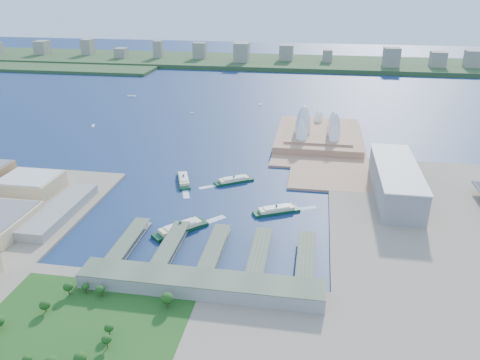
% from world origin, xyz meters
% --- Properties ---
extents(ground, '(3000.00, 3000.00, 0.00)m').
position_xyz_m(ground, '(0.00, 0.00, 0.00)').
color(ground, '#10274F').
rests_on(ground, ground).
extents(south_land, '(720.00, 180.00, 3.00)m').
position_xyz_m(south_land, '(0.00, -210.00, 1.50)').
color(south_land, gray).
rests_on(south_land, ground).
extents(east_land, '(240.00, 500.00, 3.00)m').
position_xyz_m(east_land, '(240.00, -50.00, 1.50)').
color(east_land, gray).
rests_on(east_land, ground).
extents(peninsula, '(135.00, 220.00, 3.00)m').
position_xyz_m(peninsula, '(107.50, 260.00, 1.50)').
color(peninsula, '#A9795C').
rests_on(peninsula, ground).
extents(far_shore, '(2200.00, 260.00, 12.00)m').
position_xyz_m(far_shore, '(0.00, 980.00, 6.00)').
color(far_shore, '#2D4926').
rests_on(far_shore, ground).
extents(opera_house, '(134.00, 180.00, 58.00)m').
position_xyz_m(opera_house, '(105.00, 280.00, 32.00)').
color(opera_house, white).
rests_on(opera_house, peninsula).
extents(toaster_building, '(45.00, 155.00, 35.00)m').
position_xyz_m(toaster_building, '(195.00, 80.00, 20.50)').
color(toaster_building, gray).
rests_on(toaster_building, east_land).
extents(ferry_wharves, '(184.00, 90.00, 9.30)m').
position_xyz_m(ferry_wharves, '(14.00, -75.00, 4.65)').
color(ferry_wharves, '#495842').
rests_on(ferry_wharves, ground).
extents(terminal_building, '(200.00, 28.00, 12.00)m').
position_xyz_m(terminal_building, '(15.00, -135.00, 9.00)').
color(terminal_building, gray).
rests_on(terminal_building, south_land).
extents(park, '(150.00, 110.00, 16.00)m').
position_xyz_m(park, '(-60.00, -190.00, 11.00)').
color(park, '#194714').
rests_on(park, south_land).
extents(far_skyline, '(1900.00, 140.00, 55.00)m').
position_xyz_m(far_skyline, '(0.00, 960.00, 39.50)').
color(far_skyline, gray).
rests_on(far_skyline, far_shore).
extents(ferry_a, '(30.45, 54.06, 9.95)m').
position_xyz_m(ferry_a, '(-60.39, 82.73, 4.98)').
color(ferry_a, '#0E381F').
rests_on(ferry_a, ground).
extents(ferry_b, '(48.85, 37.54, 9.43)m').
position_xyz_m(ferry_b, '(2.46, 91.87, 4.71)').
color(ferry_b, '#0E381F').
rests_on(ferry_b, ground).
extents(ferry_c, '(51.36, 53.27, 11.16)m').
position_xyz_m(ferry_c, '(-29.29, -39.11, 5.58)').
color(ferry_c, '#0E381F').
rests_on(ferry_c, ground).
extents(ferry_d, '(52.22, 35.22, 9.81)m').
position_xyz_m(ferry_d, '(62.82, 17.97, 4.90)').
color(ferry_d, '#0E381F').
rests_on(ferry_d, ground).
extents(boat_a, '(8.07, 14.71, 2.76)m').
position_xyz_m(boat_a, '(-281.61, 290.76, 1.38)').
color(boat_a, white).
rests_on(boat_a, ground).
extents(boat_b, '(8.96, 6.95, 2.33)m').
position_xyz_m(boat_b, '(-133.33, 399.91, 1.16)').
color(boat_b, white).
rests_on(boat_b, ground).
extents(boat_c, '(7.88, 10.76, 2.38)m').
position_xyz_m(boat_c, '(164.52, 394.60, 1.19)').
color(boat_c, white).
rests_on(boat_c, ground).
extents(boat_d, '(18.50, 6.43, 3.06)m').
position_xyz_m(boat_d, '(-298.93, 513.70, 1.53)').
color(boat_d, white).
rests_on(boat_d, ground).
extents(boat_e, '(5.40, 12.86, 3.06)m').
position_xyz_m(boat_e, '(-13.01, 485.01, 1.53)').
color(boat_e, white).
rests_on(boat_e, ground).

